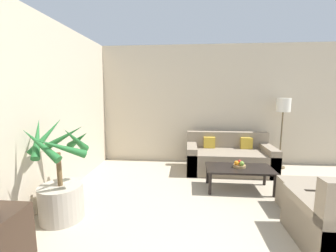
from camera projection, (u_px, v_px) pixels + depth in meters
The scene contains 10 objects.
wall_back at pixel (242, 105), 5.13m from camera, with size 8.07×0.06×2.70m.
potted_palm at pixel (61, 188), 2.87m from camera, with size 0.77×0.85×1.33m.
sofa_loveseat at pixel (229, 158), 4.69m from camera, with size 1.75×0.88×0.78m.
floor_lamp at pixel (283, 110), 4.74m from camera, with size 0.28×0.28×1.51m.
coffee_table at pixel (239, 170), 3.76m from camera, with size 1.09×0.56×0.38m.
fruit_bowl at pixel (239, 166), 3.77m from camera, with size 0.21×0.21×0.04m.
apple_red at pixel (240, 162), 3.80m from camera, with size 0.08×0.08×0.08m.
apple_green at pixel (242, 163), 3.71m from camera, with size 0.08×0.08×0.08m.
orange_fruit at pixel (236, 163), 3.75m from camera, with size 0.08×0.08×0.08m.
ottoman at pixel (307, 196), 3.10m from camera, with size 0.65×0.49×0.41m.
Camera 1 is at (-1.24, 1.02, 1.62)m, focal length 24.00 mm.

